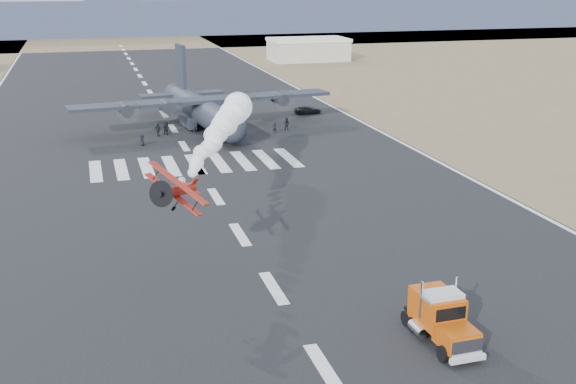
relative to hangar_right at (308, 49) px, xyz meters
name	(u,v)px	position (x,y,z in m)	size (l,w,h in m)	color
ground	(325,369)	(-46.00, -150.00, -3.01)	(500.00, 500.00, 0.00)	black
scrub_far	(116,39)	(-46.00, 80.00, -3.01)	(500.00, 80.00, 0.00)	brown
runway_markings	(184,146)	(-46.00, -90.00, -3.00)	(60.00, 260.00, 0.01)	silver
ridge_seg_d	(111,15)	(-46.00, 110.00, 3.49)	(150.00, 50.00, 13.00)	#8792AB
ridge_seg_e	(273,10)	(19.00, 110.00, 4.49)	(150.00, 50.00, 15.00)	#8792AB
ridge_seg_f	(417,6)	(84.00, 110.00, 5.49)	(150.00, 50.00, 17.00)	#8792AB
ridge_seg_g	(546,9)	(149.00, 110.00, 3.49)	(150.00, 50.00, 13.00)	#8792AB
hangar_right	(308,49)	(0.00, 0.00, 0.00)	(20.50, 12.50, 5.90)	#B1AC9E
semi_truck	(441,317)	(-37.75, -148.71, -1.33)	(2.75, 7.66, 3.43)	black
aerobatic_biplane	(177,191)	(-52.53, -134.81, 4.27)	(4.77, 5.14, 3.94)	red
smoke_trail	(230,116)	(-43.28, -109.01, 4.52)	(12.78, 32.03, 3.45)	white
transport_aircraft	(201,108)	(-41.61, -78.06, -0.04)	(39.94, 32.78, 11.52)	#202531
support_vehicle	(308,110)	(-22.69, -72.15, -2.38)	(2.08, 4.52, 1.25)	black
crew_a	(275,127)	(-31.86, -84.98, -2.21)	(0.58, 0.48, 1.60)	black
crew_b	(287,124)	(-29.65, -83.83, -2.07)	(0.91, 0.56, 1.88)	black
crew_c	(212,128)	(-41.04, -83.90, -2.09)	(1.19, 0.55, 1.85)	black
crew_d	(158,130)	(-48.70, -82.84, -2.07)	(1.10, 0.56, 1.88)	black
crew_e	(142,140)	(-51.44, -88.13, -2.19)	(0.80, 0.49, 1.63)	black
crew_f	(167,129)	(-47.41, -82.12, -2.09)	(1.70, 0.55, 1.83)	black
crew_g	(194,128)	(-43.36, -82.04, -2.19)	(0.60, 0.49, 1.64)	black
crew_h	(166,128)	(-47.47, -81.66, -2.13)	(0.85, 0.53, 1.75)	black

